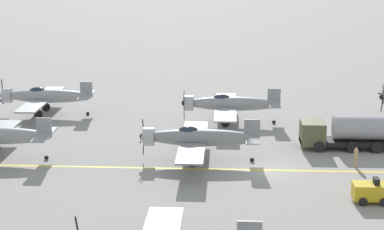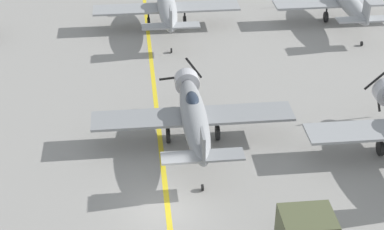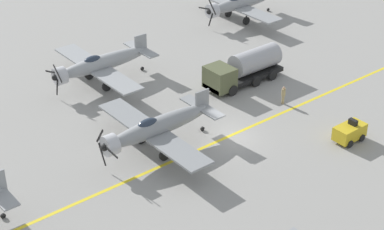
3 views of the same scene
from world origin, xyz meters
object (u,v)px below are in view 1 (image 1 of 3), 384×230
at_px(airplane_mid_center, 197,138).
at_px(ground_crew_walking, 356,157).
at_px(airplane_mid_right, 229,104).
at_px(airplane_far_right, 45,96).
at_px(tow_tractor, 372,192).
at_px(fuel_tanker, 346,132).

distance_m(airplane_mid_center, ground_crew_walking, 12.96).
height_order(airplane_mid_right, airplane_far_right, airplane_far_right).
relative_size(airplane_mid_right, tow_tractor, 4.62).
xyz_separation_m(airplane_mid_center, ground_crew_walking, (-0.85, -12.89, -1.11)).
xyz_separation_m(fuel_tanker, tow_tractor, (-12.53, 0.36, -0.72)).
relative_size(airplane_far_right, fuel_tanker, 1.50).
bearing_deg(ground_crew_walking, tow_tractor, 177.56).
height_order(airplane_mid_center, ground_crew_walking, airplane_mid_center).
relative_size(airplane_mid_right, ground_crew_walking, 7.29).
xyz_separation_m(fuel_tanker, ground_crew_walking, (-5.05, 0.04, -0.61)).
height_order(airplane_mid_right, ground_crew_walking, airplane_mid_right).
bearing_deg(airplane_far_right, tow_tractor, -134.59).
xyz_separation_m(airplane_mid_right, airplane_far_right, (2.39, 19.57, 0.00)).
relative_size(airplane_mid_center, ground_crew_walking, 7.29).
relative_size(fuel_tanker, ground_crew_walking, 4.86).
relative_size(airplane_far_right, tow_tractor, 4.62).
distance_m(tow_tractor, ground_crew_walking, 7.49).
distance_m(fuel_tanker, ground_crew_walking, 5.08).
bearing_deg(airplane_mid_right, airplane_mid_center, 154.36).
xyz_separation_m(airplane_mid_right, airplane_mid_center, (-12.23, 2.63, 0.00)).
height_order(airplane_mid_right, tow_tractor, airplane_mid_right).
relative_size(airplane_mid_right, airplane_far_right, 1.00).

